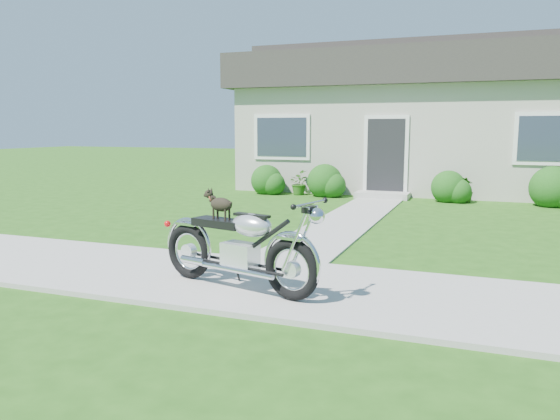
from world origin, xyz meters
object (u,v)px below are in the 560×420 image
object	(u,v)px
potted_plant_right	(465,189)
motorcycle_with_dog	(240,246)
house	(452,118)
potted_plant_left	(298,183)

from	to	relation	value
potted_plant_right	motorcycle_with_dog	size ratio (longest dim) A/B	0.30
motorcycle_with_dog	house	bearing A→B (deg)	97.68
house	potted_plant_right	distance (m)	3.95
motorcycle_with_dog	potted_plant_right	bearing A→B (deg)	91.39
potted_plant_left	potted_plant_right	world-z (taller)	potted_plant_left
house	motorcycle_with_dog	world-z (taller)	house
potted_plant_right	motorcycle_with_dog	distance (m)	9.20
house	motorcycle_with_dog	distance (m)	12.59
house	motorcycle_with_dog	xyz separation A→B (m)	(-1.49, -12.40, -1.62)
potted_plant_left	potted_plant_right	distance (m)	4.45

